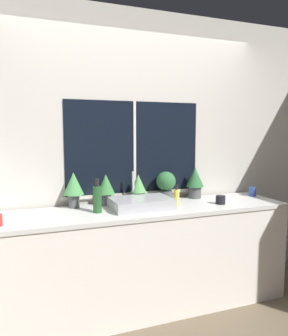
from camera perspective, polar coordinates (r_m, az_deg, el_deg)
The scene contains 14 objects.
ground_plane at distance 2.97m, azimuth 2.81°, elevation -25.59°, with size 14.00×14.00×0.00m, color brown.
wall_back at distance 3.15m, azimuth -1.87°, elevation 2.34°, with size 8.00×0.09×2.70m.
wall_right at distance 5.04m, azimuth 20.29°, elevation 3.45°, with size 0.06×7.00×2.70m.
counter at distance 3.01m, azimuth 0.52°, elevation -15.37°, with size 2.59×0.62×0.91m.
sink at distance 2.85m, azimuth -0.54°, elevation -6.12°, with size 0.51×0.42×0.30m.
potted_plant_far_left at distance 2.91m, azimuth -12.15°, elevation -3.08°, with size 0.18×0.18×0.31m.
potted_plant_left at distance 2.97m, azimuth -6.65°, elevation -3.24°, with size 0.16×0.16×0.28m.
potted_plant_center at distance 3.06m, azimuth -1.10°, elevation -3.42°, with size 0.15×0.15×0.26m.
potted_plant_right at distance 3.16m, azimuth 3.83°, elevation -2.79°, with size 0.19×0.19×0.28m.
potted_plant_far_right at distance 3.30m, azimuth 8.87°, elevation -2.18°, with size 0.18×0.18×0.31m.
soap_bottle at distance 2.94m, azimuth 5.68°, elevation -5.06°, with size 0.05×0.05×0.19m.
bottle_tall at distance 2.71m, azimuth -8.13°, elevation -5.29°, with size 0.07×0.07×0.28m.
mug_black at distance 3.09m, azimuth 13.18°, elevation -5.41°, with size 0.09×0.09×0.08m.
mug_blue at distance 3.56m, azimuth 18.36°, elevation -3.94°, with size 0.07×0.07×0.09m.
Camera 1 is at (-1.00, -2.31, 1.57)m, focal length 35.00 mm.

